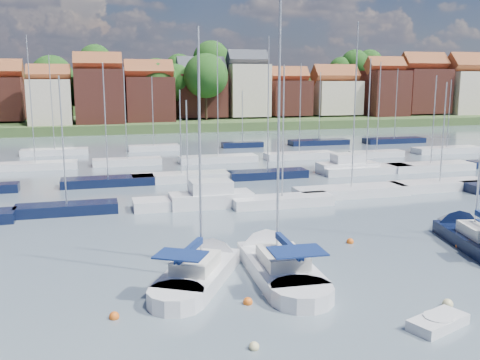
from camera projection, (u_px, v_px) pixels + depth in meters
name	position (u px, v px, depth m)	size (l,w,h in m)	color
ground	(219.00, 167.00, 66.10)	(260.00, 260.00, 0.00)	#485762
sailboat_left	(206.00, 267.00, 30.00)	(7.75, 10.66, 14.55)	silver
sailboat_centre	(272.00, 260.00, 31.23)	(3.76, 12.18, 16.33)	silver
sailboat_navy	(468.00, 235.00, 36.11)	(5.27, 11.67, 15.67)	black
tender	(438.00, 322.00, 23.52)	(3.14, 2.24, 0.62)	silver
buoy_b	(254.00, 349.00, 21.67)	(0.43, 0.43, 0.43)	beige
buoy_c	(248.00, 304.00, 26.01)	(0.48, 0.48, 0.48)	#D85914
buoy_d	(447.00, 306.00, 25.76)	(0.52, 0.52, 0.52)	beige
buoy_e	(350.00, 243.00, 35.57)	(0.48, 0.48, 0.48)	#D85914
buoy_g	(459.00, 248.00, 34.61)	(0.49, 0.49, 0.49)	#D85914
buoy_h	(114.00, 319.00, 24.42)	(0.47, 0.47, 0.47)	#D85914
marina_field	(244.00, 169.00, 61.92)	(79.62, 41.41, 15.93)	silver
far_shore_town	(153.00, 100.00, 153.61)	(212.46, 90.00, 22.27)	#3E572B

